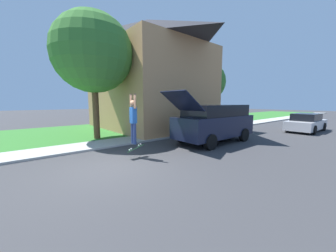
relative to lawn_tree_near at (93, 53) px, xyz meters
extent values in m
plane|color=#333335|center=(5.21, -1.27, -4.99)|extent=(120.00, 120.00, 0.00)
cube|color=#2D6B28|center=(-2.79, 4.73, -4.95)|extent=(10.00, 80.00, 0.08)
cube|color=#9E9E99|center=(1.61, 4.73, -4.94)|extent=(1.80, 80.00, 0.10)
cube|color=tan|center=(-2.50, 5.37, -1.71)|extent=(9.78, 7.16, 6.39)
pyramid|color=#28282D|center=(-2.50, 5.37, 2.75)|extent=(10.58, 7.96, 2.53)
cylinder|color=brown|center=(0.00, 0.00, -3.06)|extent=(0.36, 0.36, 3.69)
sphere|color=#38752D|center=(0.00, 0.00, 0.02)|extent=(4.47, 4.47, 4.47)
cylinder|color=brown|center=(-0.08, 10.06, -3.40)|extent=(0.36, 0.36, 3.01)
sphere|color=#38752D|center=(-0.08, 10.06, -0.91)|extent=(3.58, 3.58, 3.58)
cube|color=black|center=(4.92, 4.80, -4.06)|extent=(1.94, 4.89, 1.11)
cube|color=black|center=(4.92, 4.93, -3.20)|extent=(1.79, 3.82, 0.61)
cylinder|color=black|center=(3.99, 6.32, -4.61)|extent=(0.24, 0.75, 0.75)
cylinder|color=black|center=(5.85, 6.32, -4.61)|extent=(0.24, 0.75, 0.75)
cylinder|color=black|center=(3.99, 3.29, -4.61)|extent=(0.24, 0.75, 0.75)
cylinder|color=black|center=(5.85, 3.29, -4.61)|extent=(0.24, 0.75, 0.75)
cube|color=black|center=(4.92, 2.31, -2.71)|extent=(1.71, 1.29, 0.92)
cube|color=#B7B7BC|center=(6.94, 13.67, -4.47)|extent=(1.72, 4.56, 0.66)
cube|color=black|center=(6.94, 13.56, -3.88)|extent=(1.51, 2.37, 0.54)
cylinder|color=black|center=(6.11, 15.04, -4.67)|extent=(0.20, 0.63, 0.63)
cylinder|color=black|center=(7.77, 15.04, -4.67)|extent=(0.20, 0.63, 0.63)
cylinder|color=black|center=(6.11, 12.31, -4.67)|extent=(0.20, 0.63, 0.63)
cylinder|color=black|center=(7.77, 12.31, -4.67)|extent=(0.20, 0.63, 0.63)
cylinder|color=navy|center=(4.55, -0.10, -4.01)|extent=(0.13, 0.13, 0.84)
cylinder|color=navy|center=(4.72, -0.10, -4.01)|extent=(0.13, 0.13, 0.84)
cube|color=#1E4C93|center=(4.63, -0.10, -3.27)|extent=(0.25, 0.20, 0.64)
sphere|color=#9E7051|center=(4.63, -0.10, -2.79)|extent=(0.23, 0.23, 0.23)
cylinder|color=#9E7051|center=(4.47, -0.10, -2.71)|extent=(0.09, 0.09, 0.57)
cylinder|color=#9E7051|center=(4.79, -0.10, -2.71)|extent=(0.09, 0.09, 0.57)
cube|color=#337F3D|center=(4.73, -0.07, -4.60)|extent=(0.27, 0.75, 0.27)
cylinder|color=silver|center=(4.75, 0.15, -4.45)|extent=(0.03, 0.06, 0.06)
cylinder|color=silver|center=(4.60, 0.15, -4.53)|extent=(0.03, 0.06, 0.06)
cylinder|color=silver|center=(4.81, -0.31, -4.56)|extent=(0.03, 0.06, 0.06)
cylinder|color=silver|center=(4.65, -0.31, -4.64)|extent=(0.03, 0.06, 0.06)
camera|label=1|loc=(11.23, -3.74, -2.75)|focal=20.00mm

